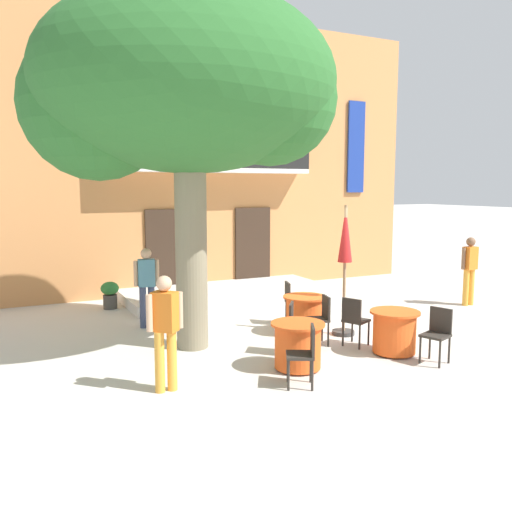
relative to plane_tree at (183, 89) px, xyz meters
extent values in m
plane|color=beige|center=(3.12, -0.10, -4.56)|extent=(120.00, 120.00, 0.00)
cube|color=#CC844C|center=(2.36, 6.90, -0.81)|extent=(13.00, 4.00, 7.50)
cube|color=#332319|center=(1.06, 4.87, -3.41)|extent=(1.10, 0.08, 2.30)
cube|color=#332319|center=(3.66, 4.87, -3.41)|extent=(1.10, 0.08, 2.30)
cube|color=silver|center=(0.16, 4.86, 0.09)|extent=(1.10, 0.08, 1.90)
cube|color=black|center=(0.16, 4.83, 0.09)|extent=(0.84, 0.04, 1.60)
cube|color=silver|center=(2.36, 4.86, 0.09)|extent=(1.10, 0.08, 1.90)
cube|color=black|center=(2.36, 4.83, 0.09)|extent=(0.84, 0.04, 1.60)
cube|color=silver|center=(4.56, 4.86, 0.09)|extent=(1.10, 0.08, 1.90)
cube|color=black|center=(4.56, 4.83, 0.09)|extent=(0.84, 0.04, 1.60)
cube|color=silver|center=(2.36, 4.58, -1.22)|extent=(5.60, 0.65, 0.12)
cube|color=black|center=(2.36, 4.28, -0.71)|extent=(5.60, 0.06, 0.90)
cylinder|color=#B2B2B7|center=(1.16, 4.40, 0.19)|extent=(0.04, 0.95, 1.33)
cube|color=#146B2D|center=(1.16, 3.95, 0.49)|extent=(0.60, 0.29, 0.38)
cylinder|color=#B2B2B7|center=(3.56, 4.40, 0.19)|extent=(0.04, 0.95, 1.33)
cube|color=red|center=(3.56, 3.95, 0.49)|extent=(0.60, 0.29, 0.38)
cylinder|color=slate|center=(0.06, 4.60, -1.02)|extent=(0.31, 0.31, 0.29)
ellipsoid|color=#2D7533|center=(0.06, 4.60, -0.73)|extent=(0.41, 0.41, 0.29)
cylinder|color=#995638|center=(1.59, 4.60, -1.01)|extent=(0.25, 0.25, 0.31)
ellipsoid|color=#4C8E38|center=(1.59, 4.60, -0.62)|extent=(0.32, 0.32, 0.46)
cylinder|color=slate|center=(3.13, 4.60, -1.01)|extent=(0.28, 0.28, 0.30)
ellipsoid|color=#38843D|center=(3.13, 4.60, -0.66)|extent=(0.36, 0.36, 0.40)
cylinder|color=#995638|center=(4.66, 4.60, -1.01)|extent=(0.28, 0.28, 0.31)
ellipsoid|color=#38843D|center=(4.66, 4.60, -0.66)|extent=(0.36, 0.36, 0.38)
cube|color=navy|center=(7.24, 4.84, -0.44)|extent=(0.60, 0.06, 2.80)
cube|color=silver|center=(2.36, 3.69, -4.44)|extent=(5.35, 2.42, 0.25)
cylinder|color=#7F755B|center=(0.08, -0.04, -2.93)|extent=(0.56, 0.56, 3.26)
ellipsoid|color=#286028|center=(0.08, -0.04, 0.12)|extent=(5.20, 4.68, 3.12)
sphere|color=#286028|center=(-1.35, 0.61, -0.27)|extent=(2.60, 2.60, 2.60)
sphere|color=#286028|center=(1.38, -0.56, -0.14)|extent=(2.34, 2.34, 2.34)
cylinder|color=#EA561E|center=(2.38, -0.17, -4.19)|extent=(0.74, 0.74, 0.68)
cylinder|color=#EA561E|center=(2.38, -0.17, -3.82)|extent=(0.86, 0.86, 0.04)
cylinder|color=#2D2823|center=(2.38, -0.17, -4.55)|extent=(0.44, 0.44, 0.03)
cylinder|color=#2D2823|center=(1.99, -1.02, -4.34)|extent=(0.04, 0.04, 0.45)
cylinder|color=#2D2823|center=(2.07, -0.69, -4.34)|extent=(0.04, 0.04, 0.45)
cylinder|color=#2D2823|center=(2.32, -1.10, -4.34)|extent=(0.04, 0.04, 0.45)
cylinder|color=#2D2823|center=(2.40, -0.77, -4.34)|extent=(0.04, 0.04, 0.45)
cube|color=#2D2823|center=(2.19, -0.89, -4.09)|extent=(0.49, 0.49, 0.04)
cube|color=#2D2823|center=(2.37, -0.94, -3.86)|extent=(0.13, 0.38, 0.42)
cylinder|color=#2D2823|center=(2.81, 0.67, -4.34)|extent=(0.04, 0.04, 0.45)
cylinder|color=#2D2823|center=(2.71, 0.34, -4.34)|extent=(0.04, 0.04, 0.45)
cylinder|color=#2D2823|center=(2.48, 0.76, -4.34)|extent=(0.04, 0.04, 0.45)
cylinder|color=#2D2823|center=(2.38, 0.44, -4.34)|extent=(0.04, 0.04, 0.45)
cube|color=#2D2823|center=(2.59, 0.55, -4.09)|extent=(0.50, 0.50, 0.04)
cube|color=#2D2823|center=(2.42, 0.60, -3.86)|extent=(0.15, 0.38, 0.42)
cylinder|color=#EA561E|center=(1.19, -1.91, -4.19)|extent=(0.74, 0.74, 0.68)
cylinder|color=#EA561E|center=(1.19, -1.91, -3.82)|extent=(0.86, 0.86, 0.04)
cylinder|color=#2D2823|center=(1.19, -1.91, -4.55)|extent=(0.44, 0.44, 0.03)
cylinder|color=#2D2823|center=(0.61, -2.64, -4.34)|extent=(0.04, 0.04, 0.45)
cylinder|color=#2D2823|center=(0.77, -2.34, -4.34)|extent=(0.04, 0.04, 0.45)
cylinder|color=#2D2823|center=(0.91, -2.80, -4.34)|extent=(0.04, 0.04, 0.45)
cylinder|color=#2D2823|center=(1.07, -2.50, -4.34)|extent=(0.04, 0.04, 0.45)
cube|color=#2D2823|center=(0.84, -2.57, -4.09)|extent=(0.54, 0.54, 0.04)
cube|color=#2D2823|center=(1.00, -2.66, -3.86)|extent=(0.21, 0.35, 0.42)
cylinder|color=#2D2823|center=(1.86, -1.26, -4.34)|extent=(0.04, 0.04, 0.45)
cylinder|color=#2D2823|center=(1.67, -1.54, -4.34)|extent=(0.04, 0.04, 0.45)
cylinder|color=#2D2823|center=(1.59, -1.06, -4.34)|extent=(0.04, 0.04, 0.45)
cylinder|color=#2D2823|center=(1.39, -1.34, -4.34)|extent=(0.04, 0.04, 0.45)
cube|color=#2D2823|center=(1.63, -1.30, -4.09)|extent=(0.56, 0.56, 0.04)
cube|color=#2D2823|center=(1.48, -1.19, -3.86)|extent=(0.25, 0.33, 0.42)
cylinder|color=#EA561E|center=(3.12, -1.96, -4.19)|extent=(0.74, 0.74, 0.68)
cylinder|color=#EA561E|center=(3.12, -1.96, -3.82)|extent=(0.86, 0.86, 0.04)
cylinder|color=#2D2823|center=(3.12, -1.96, -4.55)|extent=(0.44, 0.44, 0.03)
cylinder|color=#2D2823|center=(2.89, -1.05, -4.34)|extent=(0.04, 0.04, 0.45)
cylinder|color=#2D2823|center=(3.03, -1.36, -4.34)|extent=(0.04, 0.04, 0.45)
cylinder|color=#2D2823|center=(2.58, -1.19, -4.34)|extent=(0.04, 0.04, 0.45)
cylinder|color=#2D2823|center=(2.72, -1.50, -4.34)|extent=(0.04, 0.04, 0.45)
cube|color=#2D2823|center=(2.80, -1.27, -4.09)|extent=(0.53, 0.53, 0.04)
cube|color=#2D2823|center=(2.64, -1.35, -3.86)|extent=(0.19, 0.36, 0.42)
cylinder|color=#2D2823|center=(3.26, -2.88, -4.34)|extent=(0.04, 0.04, 0.45)
cylinder|color=#2D2823|center=(3.15, -2.56, -4.34)|extent=(0.04, 0.04, 0.45)
cylinder|color=#2D2823|center=(3.58, -2.76, -4.34)|extent=(0.04, 0.04, 0.45)
cylinder|color=#2D2823|center=(3.47, -2.44, -4.34)|extent=(0.04, 0.04, 0.45)
cube|color=#2D2823|center=(3.37, -2.66, -4.09)|extent=(0.51, 0.51, 0.04)
cube|color=#2D2823|center=(3.54, -2.60, -3.86)|extent=(0.17, 0.37, 0.42)
cylinder|color=#997A56|center=(3.03, -0.56, -3.29)|extent=(0.06, 0.06, 2.55)
cylinder|color=#333333|center=(3.03, -0.56, -4.52)|extent=(0.44, 0.44, 0.08)
cone|color=#B21E1E|center=(3.03, -0.56, -2.56)|extent=(0.28, 0.28, 1.10)
cylinder|color=#47423D|center=(-0.66, 3.76, -4.39)|extent=(0.33, 0.33, 0.34)
ellipsoid|color=#2D7533|center=(-0.66, 3.76, -4.07)|extent=(0.43, 0.43, 0.32)
cylinder|color=gold|center=(-1.05, -1.89, -4.12)|extent=(0.14, 0.14, 0.88)
cylinder|color=gold|center=(-0.87, -1.89, -4.12)|extent=(0.14, 0.14, 0.88)
cube|color=orange|center=(-0.96, -1.89, -3.40)|extent=(0.39, 0.40, 0.56)
sphere|color=tan|center=(-0.96, -1.89, -3.00)|extent=(0.22, 0.22, 0.22)
cylinder|color=tan|center=(-1.18, -1.89, -3.40)|extent=(0.09, 0.09, 0.52)
cylinder|color=tan|center=(-0.74, -1.89, -3.40)|extent=(0.09, 0.09, 0.52)
cylinder|color=gold|center=(7.25, 0.27, -4.12)|extent=(0.14, 0.14, 0.89)
cylinder|color=gold|center=(7.43, 0.27, -4.12)|extent=(0.14, 0.14, 0.89)
cube|color=orange|center=(7.34, 0.27, -3.39)|extent=(0.36, 0.25, 0.56)
sphere|color=brown|center=(7.34, 0.27, -2.99)|extent=(0.22, 0.22, 0.22)
cylinder|color=brown|center=(7.12, 0.27, -3.39)|extent=(0.09, 0.09, 0.52)
cylinder|color=brown|center=(7.56, 0.27, -3.39)|extent=(0.09, 0.09, 0.52)
cylinder|color=#384260|center=(-0.39, 1.69, -4.13)|extent=(0.14, 0.14, 0.86)
cylinder|color=#384260|center=(-0.21, 1.69, -4.13)|extent=(0.14, 0.14, 0.86)
cube|color=teal|center=(-0.30, 1.69, -3.42)|extent=(0.38, 0.29, 0.56)
sphere|color=tan|center=(-0.30, 1.69, -3.02)|extent=(0.22, 0.22, 0.22)
cylinder|color=tan|center=(-0.52, 1.69, -3.42)|extent=(0.09, 0.09, 0.52)
cylinder|color=tan|center=(-0.08, 1.69, -3.42)|extent=(0.09, 0.09, 0.52)
camera|label=1|loc=(-3.03, -9.03, -1.67)|focal=37.51mm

